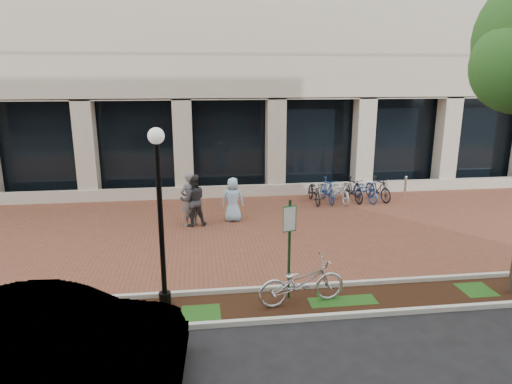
{
  "coord_description": "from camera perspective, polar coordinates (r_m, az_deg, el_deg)",
  "views": [
    {
      "loc": [
        -1.41,
        -14.7,
        5.22
      ],
      "look_at": [
        0.4,
        -0.8,
        1.57
      ],
      "focal_mm": 32.0,
      "sensor_mm": 36.0,
      "label": 1
    }
  ],
  "objects": [
    {
      "name": "parking_sign",
      "position": [
        10.62,
        4.21,
        -5.65
      ],
      "size": [
        0.34,
        0.07,
        2.44
      ],
      "rotation": [
        0.0,
        0.0,
        0.28
      ],
      "color": "#163C1B",
      "rests_on": "ground"
    },
    {
      "name": "pedestrian_mid",
      "position": [
        16.08,
        -7.87,
        -1.02
      ],
      "size": [
        0.99,
        0.82,
        1.86
      ],
      "primitive_type": "imported",
      "rotation": [
        0.0,
        0.0,
        3.28
      ],
      "color": "#2C2C32",
      "rests_on": "ground"
    },
    {
      "name": "planting_strip",
      "position": [
        10.89,
        0.97,
        -14.04
      ],
      "size": [
        40.0,
        1.5,
        0.01
      ],
      "primitive_type": "cube",
      "color": "black",
      "rests_on": "ground"
    },
    {
      "name": "lamppost",
      "position": [
        10.29,
        -11.9,
        -2.04
      ],
      "size": [
        0.36,
        0.36,
        4.12
      ],
      "color": "black",
      "rests_on": "ground"
    },
    {
      "name": "sedan_near_curb",
      "position": [
        9.09,
        -23.87,
        -16.29
      ],
      "size": [
        4.62,
        1.85,
        1.49
      ],
      "primitive_type": "imported",
      "rotation": [
        0.0,
        0.0,
        1.51
      ],
      "color": "silver",
      "rests_on": "ground"
    },
    {
      "name": "brick_plaza",
      "position": [
        15.66,
        -1.83,
        -4.87
      ],
      "size": [
        40.0,
        9.0,
        0.01
      ],
      "primitive_type": "cube",
      "color": "brown",
      "rests_on": "ground"
    },
    {
      "name": "curb_plaza_side",
      "position": [
        11.52,
        0.41,
        -12.03
      ],
      "size": [
        40.0,
        0.12,
        0.12
      ],
      "primitive_type": "cube",
      "color": "beige",
      "rests_on": "ground"
    },
    {
      "name": "bike_rack_cluster",
      "position": [
        19.45,
        11.18,
        0.22
      ],
      "size": [
        3.53,
        1.86,
        1.03
      ],
      "rotation": [
        0.0,
        0.0,
        0.11
      ],
      "color": "black",
      "rests_on": "ground"
    },
    {
      "name": "bollard",
      "position": [
        20.97,
        18.16,
        0.75
      ],
      "size": [
        0.12,
        0.12,
        0.92
      ],
      "color": "silver",
      "rests_on": "ground"
    },
    {
      "name": "locked_bicycle",
      "position": [
        10.8,
        5.74,
        -11.11
      ],
      "size": [
        2.18,
        1.04,
        1.1
      ],
      "primitive_type": "imported",
      "rotation": [
        0.0,
        0.0,
        1.72
      ],
      "color": "#B7B8BC",
      "rests_on": "ground"
    },
    {
      "name": "curb_street_side",
      "position": [
        10.21,
        1.6,
        -15.77
      ],
      "size": [
        40.0,
        0.12,
        0.12
      ],
      "primitive_type": "cube",
      "color": "beige",
      "rests_on": "ground"
    },
    {
      "name": "ground",
      "position": [
        15.66,
        -1.83,
        -4.89
      ],
      "size": [
        120.0,
        120.0,
        0.0
      ],
      "primitive_type": "plane",
      "color": "black",
      "rests_on": "ground"
    },
    {
      "name": "pedestrian_left",
      "position": [
        16.08,
        -8.29,
        -0.94
      ],
      "size": [
        0.83,
        0.75,
        1.92
      ],
      "primitive_type": "imported",
      "rotation": [
        0.0,
        0.0,
        3.66
      ],
      "color": "slate",
      "rests_on": "ground"
    },
    {
      "name": "pedestrian_right",
      "position": [
        16.49,
        -2.9,
        -0.95
      ],
      "size": [
        0.86,
        0.63,
        1.62
      ],
      "primitive_type": "imported",
      "rotation": [
        0.0,
        0.0,
        2.99
      ],
      "color": "#9AC3E5",
      "rests_on": "ground"
    }
  ]
}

